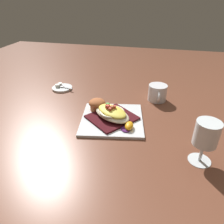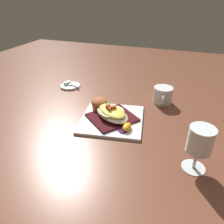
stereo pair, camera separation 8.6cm
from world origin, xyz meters
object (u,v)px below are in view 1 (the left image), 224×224
at_px(muffin, 97,104).
at_px(spoon, 63,87).
at_px(orange_garnish, 128,126).
at_px(gratin_dish, 112,113).
at_px(stemmed_glass, 206,136).
at_px(creamer_saucer, 62,88).
at_px(square_plate, 112,119).
at_px(creamer_cup_1, 57,86).
at_px(coffee_mug, 157,94).
at_px(creamer_cup_0, 60,84).

distance_m(muffin, spoon, 0.32).
bearing_deg(orange_garnish, gratin_dish, -127.07).
bearing_deg(stemmed_glass, creamer_saucer, -122.38).
xyz_separation_m(square_plate, creamer_cup_1, (-0.25, -0.37, 0.01)).
distance_m(square_plate, gratin_dish, 0.03).
bearing_deg(coffee_mug, creamer_cup_0, -93.86).
bearing_deg(orange_garnish, muffin, -126.12).
bearing_deg(stemmed_glass, muffin, -119.17).
height_order(square_plate, muffin, muffin).
xyz_separation_m(orange_garnish, coffee_mug, (-0.29, 0.10, 0.01)).
bearing_deg(creamer_saucer, orange_garnish, 53.34).
height_order(gratin_dish, creamer_saucer, gratin_dish).
relative_size(muffin, orange_garnish, 1.07).
relative_size(orange_garnish, stemmed_glass, 0.46).
distance_m(coffee_mug, creamer_cup_1, 0.54).
height_order(orange_garnish, creamer_saucer, orange_garnish).
height_order(gratin_dish, coffee_mug, coffee_mug).
xyz_separation_m(stemmed_glass, creamer_saucer, (-0.42, -0.67, -0.09)).
distance_m(coffee_mug, stemmed_glass, 0.44).
bearing_deg(spoon, creamer_cup_0, -125.86).
height_order(coffee_mug, creamer_saucer, coffee_mug).
relative_size(coffee_mug, creamer_saucer, 1.08).
bearing_deg(coffee_mug, orange_garnish, -18.26).
distance_m(muffin, orange_garnish, 0.20).
xyz_separation_m(square_plate, creamer_saucer, (-0.25, -0.34, -0.00)).
height_order(muffin, stemmed_glass, stemmed_glass).
distance_m(stemmed_glass, creamer_cup_1, 0.81).
height_order(muffin, orange_garnish, muffin).
xyz_separation_m(stemmed_glass, creamer_cup_1, (-0.42, -0.69, -0.08)).
height_order(gratin_dish, muffin, gratin_dish).
height_order(muffin, creamer_saucer, muffin).
bearing_deg(coffee_mug, creamer_saucer, -92.18).
xyz_separation_m(creamer_saucer, creamer_cup_1, (0.00, -0.02, 0.01)).
xyz_separation_m(square_plate, creamer_cup_0, (-0.27, -0.36, 0.01)).
relative_size(coffee_mug, stemmed_glass, 0.81).
distance_m(stemmed_glass, creamer_saucer, 0.80).
bearing_deg(creamer_cup_1, spoon, 94.38).
bearing_deg(coffee_mug, gratin_dish, -36.89).
xyz_separation_m(orange_garnish, creamer_cup_0, (-0.33, -0.44, -0.00)).
bearing_deg(creamer_cup_0, creamer_saucer, 48.47).
bearing_deg(coffee_mug, muffin, -55.41).
relative_size(square_plate, orange_garnish, 3.72).
xyz_separation_m(square_plate, orange_garnish, (0.06, 0.08, 0.02)).
height_order(orange_garnish, coffee_mug, coffee_mug).
height_order(orange_garnish, spoon, orange_garnish).
relative_size(creamer_saucer, spoon, 1.26).
xyz_separation_m(muffin, spoon, (-0.19, -0.25, -0.02)).
xyz_separation_m(square_plate, gratin_dish, (-0.00, -0.00, 0.03)).
distance_m(square_plate, coffee_mug, 0.29).
height_order(gratin_dish, creamer_cup_1, gratin_dish).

